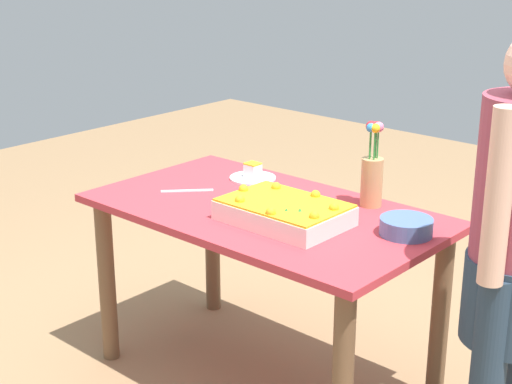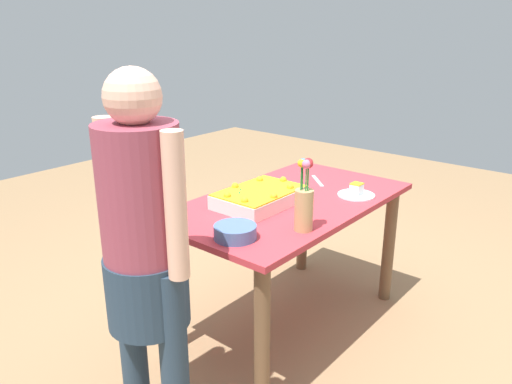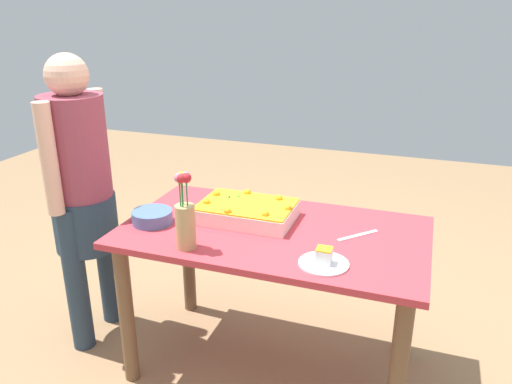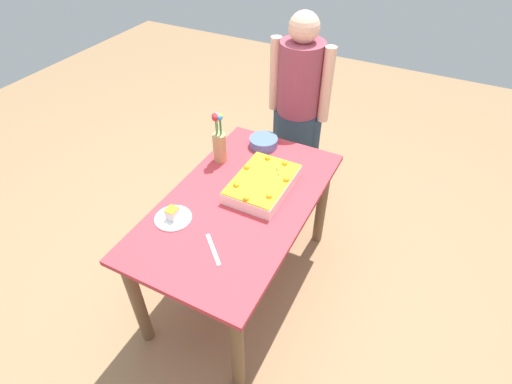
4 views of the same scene
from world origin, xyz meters
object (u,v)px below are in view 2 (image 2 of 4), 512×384
Objects in this scene: serving_plate_with_slice at (356,192)px; fruit_bowl at (235,232)px; sheet_cake at (260,197)px; person_standing at (144,243)px; flower_vase at (304,202)px; cake_knife at (318,181)px.

serving_plate_with_slice is 1.07× the size of fruit_bowl.
person_standing is at bearing -171.28° from sheet_cake.
sheet_cake is 1.34× the size of flower_vase.
fruit_bowl is (-0.40, -0.19, -0.01)m from sheet_cake.
fruit_bowl is at bearing 143.63° from cake_knife.
sheet_cake is at bearing 25.53° from fruit_bowl.
sheet_cake is at bearing 131.43° from cake_knife.
person_standing is (-0.83, -0.13, 0.07)m from sheet_cake.
fruit_bowl is (-0.92, -0.18, 0.03)m from cake_knife.
sheet_cake is 0.30× the size of person_standing.
cake_knife is at bearing 10.91° from fruit_bowl.
serving_plate_with_slice is at bearing -8.58° from fruit_bowl.
serving_plate_with_slice reaches higher than fruit_bowl.
cake_knife is at bearing 73.93° from serving_plate_with_slice.
sheet_cake is 2.08× the size of cake_knife.
sheet_cake is 0.54m from serving_plate_with_slice.
serving_plate_with_slice is 0.58m from flower_vase.
flower_vase is at bearing -110.06° from sheet_cake.
cake_knife is 0.14× the size of person_standing.
person_standing reaches higher than sheet_cake.
cake_knife is at bearing 4.87° from person_standing.
serving_plate_with_slice is 0.84m from fruit_bowl.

